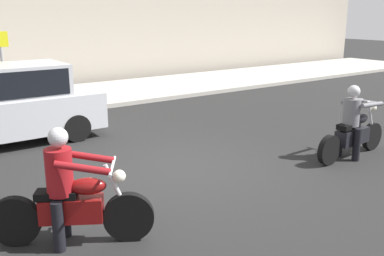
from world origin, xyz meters
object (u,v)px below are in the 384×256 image
at_px(parked_hatchback_silver, 10,103).
at_px(street_sign_post, 2,62).
at_px(motorcycle_with_rider_crimson, 70,197).
at_px(motorcycle_with_rider_gray, 353,128).

relative_size(parked_hatchback_silver, street_sign_post, 1.75).
bearing_deg(parked_hatchback_silver, motorcycle_with_rider_crimson, -95.96).
relative_size(motorcycle_with_rider_crimson, street_sign_post, 0.82).
relative_size(motorcycle_with_rider_crimson, motorcycle_with_rider_gray, 0.86).
xyz_separation_m(motorcycle_with_rider_crimson, street_sign_post, (1.18, 8.47, 0.90)).
bearing_deg(motorcycle_with_rider_crimson, parked_hatchback_silver, 84.04).
relative_size(motorcycle_with_rider_gray, street_sign_post, 0.96).
relative_size(motorcycle_with_rider_gray, parked_hatchback_silver, 0.55).
xyz_separation_m(motorcycle_with_rider_crimson, motorcycle_with_rider_gray, (6.03, 0.02, -0.01)).
xyz_separation_m(motorcycle_with_rider_gray, parked_hatchback_silver, (-5.48, 5.21, 0.31)).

